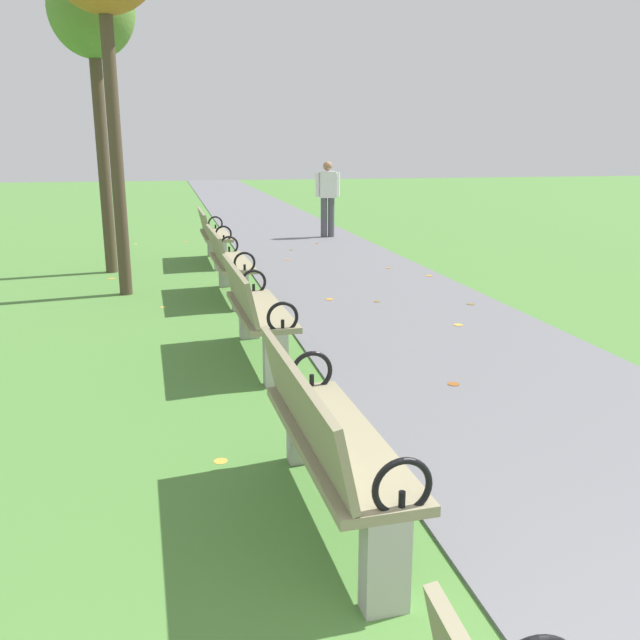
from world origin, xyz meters
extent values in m
cube|color=slate|center=(1.43, 18.00, 0.01)|extent=(2.86, 44.00, 0.02)
cube|color=gray|center=(-0.45, 2.69, 0.47)|extent=(0.50, 1.62, 0.05)
cube|color=gray|center=(-0.64, 2.68, 0.70)|extent=(0.18, 1.60, 0.40)
cube|color=#A8A59E|center=(-0.42, 1.95, 0.23)|extent=(0.20, 0.13, 0.45)
cube|color=#A8A59E|center=(-0.48, 3.43, 0.23)|extent=(0.20, 0.13, 0.45)
torus|color=black|center=(-0.36, 1.93, 0.59)|extent=(0.27, 0.04, 0.27)
cylinder|color=black|center=(-0.36, 1.93, 0.51)|extent=(0.03, 0.03, 0.12)
torus|color=black|center=(-0.42, 3.45, 0.59)|extent=(0.27, 0.04, 0.27)
cylinder|color=black|center=(-0.42, 3.45, 0.51)|extent=(0.03, 0.03, 0.12)
cube|color=gray|center=(-0.45, 5.60, 0.47)|extent=(0.49, 1.61, 0.05)
cube|color=gray|center=(-0.64, 5.60, 0.70)|extent=(0.17, 1.60, 0.40)
cube|color=#A8A59E|center=(-0.43, 4.86, 0.23)|extent=(0.20, 0.13, 0.45)
cube|color=#A8A59E|center=(-0.47, 6.34, 0.23)|extent=(0.20, 0.13, 0.45)
torus|color=black|center=(-0.37, 4.85, 0.59)|extent=(0.27, 0.04, 0.27)
cylinder|color=black|center=(-0.37, 4.85, 0.51)|extent=(0.03, 0.03, 0.12)
torus|color=black|center=(-0.41, 6.37, 0.59)|extent=(0.27, 0.04, 0.27)
cylinder|color=black|center=(-0.41, 6.37, 0.51)|extent=(0.03, 0.03, 0.12)
cube|color=gray|center=(-0.45, 8.34, 0.47)|extent=(0.49, 1.61, 0.05)
cube|color=gray|center=(-0.64, 8.33, 0.70)|extent=(0.17, 1.60, 0.40)
cube|color=#A8A59E|center=(-0.43, 7.60, 0.23)|extent=(0.20, 0.13, 0.45)
cube|color=#A8A59E|center=(-0.47, 9.08, 0.23)|extent=(0.20, 0.13, 0.45)
torus|color=black|center=(-0.37, 7.58, 0.59)|extent=(0.27, 0.04, 0.27)
cylinder|color=black|center=(-0.37, 7.58, 0.51)|extent=(0.03, 0.03, 0.12)
torus|color=black|center=(-0.41, 9.10, 0.59)|extent=(0.27, 0.04, 0.27)
cylinder|color=black|center=(-0.41, 9.10, 0.51)|extent=(0.03, 0.03, 0.12)
cube|color=gray|center=(-0.45, 11.16, 0.47)|extent=(0.46, 1.61, 0.05)
cube|color=gray|center=(-0.64, 11.16, 0.70)|extent=(0.14, 1.60, 0.40)
cube|color=#A8A59E|center=(-0.44, 10.42, 0.23)|extent=(0.20, 0.12, 0.45)
cube|color=#A8A59E|center=(-0.46, 11.90, 0.23)|extent=(0.20, 0.12, 0.45)
torus|color=black|center=(-0.38, 10.40, 0.59)|extent=(0.27, 0.03, 0.27)
cylinder|color=black|center=(-0.38, 10.40, 0.51)|extent=(0.03, 0.03, 0.12)
torus|color=black|center=(-0.40, 11.92, 0.59)|extent=(0.27, 0.03, 0.27)
cylinder|color=black|center=(-0.40, 11.92, 0.51)|extent=(0.03, 0.03, 0.12)
cylinder|color=#4C3D2D|center=(-1.85, 8.86, 1.91)|extent=(0.17, 0.17, 3.83)
cylinder|color=#4C3D2D|center=(-2.16, 10.62, 1.73)|extent=(0.18, 0.18, 3.46)
ellipsoid|color=#5B8438|center=(-2.16, 10.62, 3.89)|extent=(1.25, 1.25, 1.37)
cylinder|color=#4C4C56|center=(2.26, 13.89, 0.45)|extent=(0.14, 0.14, 0.85)
cylinder|color=#4C4C56|center=(2.10, 13.91, 0.45)|extent=(0.14, 0.14, 0.85)
cube|color=white|center=(2.18, 13.90, 1.15)|extent=(0.37, 0.26, 0.56)
sphere|color=#9E7051|center=(2.18, 13.90, 1.54)|extent=(0.20, 0.20, 0.20)
cylinder|color=white|center=(2.39, 13.87, 1.15)|extent=(0.09, 0.09, 0.52)
cylinder|color=white|center=(1.96, 13.93, 1.15)|extent=(0.09, 0.09, 0.52)
cylinder|color=#93511E|center=(-0.22, 9.71, 0.00)|extent=(0.16, 0.16, 0.00)
cylinder|color=brown|center=(1.32, 7.58, 0.02)|extent=(0.11, 0.11, 0.00)
cylinder|color=#BC842D|center=(0.78, 11.08, 0.02)|extent=(0.10, 0.10, 0.00)
cylinder|color=brown|center=(2.44, 7.18, 0.02)|extent=(0.12, 0.12, 0.00)
cylinder|color=#93511E|center=(1.71, 12.91, 0.02)|extent=(0.10, 0.10, 0.00)
cylinder|color=gold|center=(1.86, 6.27, 0.02)|extent=(0.12, 0.12, 0.00)
cylinder|color=#BC842D|center=(0.76, 7.84, 0.02)|extent=(0.14, 0.14, 0.00)
cylinder|color=gold|center=(-1.36, 7.96, 0.00)|extent=(0.10, 0.10, 0.00)
cylinder|color=#BC842D|center=(-2.13, 10.05, 0.00)|extent=(0.11, 0.11, 0.00)
cylinder|color=#AD6B23|center=(-0.89, 13.92, 0.00)|extent=(0.15, 0.15, 0.00)
cylinder|color=#93511E|center=(1.02, 4.49, 0.02)|extent=(0.11, 0.11, 0.00)
cylinder|color=gold|center=(-1.91, 13.85, 0.00)|extent=(0.10, 0.10, 0.00)
cylinder|color=gold|center=(-1.00, 3.54, 0.00)|extent=(0.09, 0.09, 0.00)
cylinder|color=#AD6B23|center=(2.24, 9.87, 0.02)|extent=(0.10, 0.10, 0.00)
cylinder|color=#BC842D|center=(2.64, 9.09, 0.02)|extent=(0.15, 0.15, 0.00)
cylinder|color=brown|center=(1.04, 12.16, 0.02)|extent=(0.12, 0.12, 0.00)
camera|label=1|loc=(-1.25, -0.44, 1.96)|focal=37.63mm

